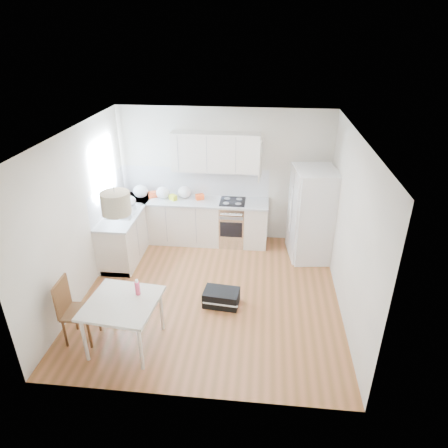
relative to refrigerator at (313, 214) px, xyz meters
name	(u,v)px	position (x,y,z in m)	size (l,w,h in m)	color
floor	(211,293)	(-1.74, -1.45, -0.88)	(4.20, 4.20, 0.00)	brown
ceiling	(208,135)	(-1.74, -1.45, 1.82)	(4.20, 4.20, 0.00)	white
wall_back	(224,176)	(-1.74, 0.65, 0.47)	(4.20, 4.20, 0.00)	beige
wall_left	(79,216)	(-3.84, -1.45, 0.47)	(4.20, 4.20, 0.00)	beige
wall_right	(350,228)	(0.36, -1.45, 0.47)	(4.20, 4.20, 0.00)	beige
window_glassblock	(103,168)	(-3.83, -0.30, 0.87)	(0.02, 1.00, 1.00)	#BFE0F9
cabinets_back	(194,222)	(-2.34, 0.35, -0.44)	(3.00, 0.60, 0.88)	silver
cabinets_left	(128,232)	(-3.54, -0.25, -0.44)	(0.60, 1.80, 0.88)	silver
counter_back	(193,201)	(-2.34, 0.35, 0.02)	(3.02, 0.64, 0.04)	#ABADB0
counter_left	(125,211)	(-3.54, -0.25, 0.02)	(0.64, 1.82, 0.04)	#ABADB0
backsplash_back	(195,181)	(-2.34, 0.64, 0.33)	(3.00, 0.01, 0.58)	white
backsplash_left	(108,195)	(-3.83, -0.25, 0.33)	(0.01, 1.80, 0.58)	white
upper_cabinets	(216,152)	(-1.89, 0.49, 0.99)	(1.70, 0.32, 0.75)	silver
range_oven	(232,223)	(-1.54, 0.35, -0.44)	(0.50, 0.61, 0.88)	silver
sink	(124,211)	(-3.54, -0.30, 0.03)	(0.50, 0.80, 0.16)	silver
refrigerator	(313,214)	(0.00, 0.00, 0.00)	(0.85, 0.88, 1.76)	white
dining_table	(122,307)	(-2.77, -2.75, -0.22)	(1.02, 1.02, 0.74)	#BEB5A2
dining_chair	(79,311)	(-3.42, -2.70, -0.39)	(0.41, 0.41, 0.98)	#4E2C17
drink_bottle	(137,287)	(-2.60, -2.56, -0.03)	(0.07, 0.07, 0.24)	#F3436C
gym_bag	(221,298)	(-1.54, -1.72, -0.75)	(0.56, 0.37, 0.26)	black
pendant_lamp	(116,203)	(-2.67, -2.74, 1.30)	(0.35, 0.35, 0.27)	beige
grocery_bag_a	(140,191)	(-3.41, 0.38, 0.17)	(0.30, 0.25, 0.27)	white
grocery_bag_b	(163,193)	(-2.95, 0.37, 0.16)	(0.27, 0.23, 0.25)	white
grocery_bag_c	(185,192)	(-2.52, 0.45, 0.16)	(0.27, 0.23, 0.24)	white
grocery_bag_d	(131,200)	(-3.50, -0.01, 0.13)	(0.20, 0.17, 0.18)	white
grocery_bag_e	(125,208)	(-3.47, -0.42, 0.15)	(0.26, 0.22, 0.23)	white
snack_orange	(200,197)	(-2.20, 0.40, 0.09)	(0.16, 0.10, 0.11)	#F54A15
snack_yellow	(173,197)	(-2.73, 0.32, 0.09)	(0.15, 0.10, 0.11)	#CED722
snack_red	(153,194)	(-3.17, 0.41, 0.10)	(0.17, 0.11, 0.12)	#B43A16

